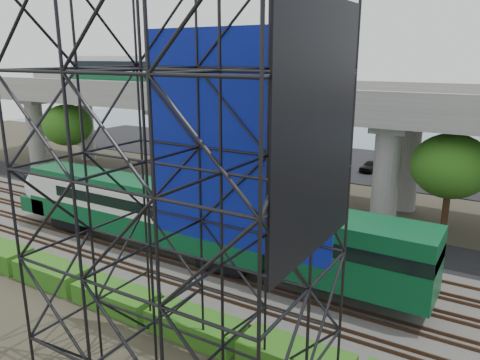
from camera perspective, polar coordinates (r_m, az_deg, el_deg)
The scene contains 13 objects.
ground at distance 28.94m, azimuth -10.05°, elevation -10.74°, with size 140.00×140.00×0.00m, color #474233.
ballast_bed at distance 30.27m, azimuth -7.55°, elevation -9.23°, with size 90.00×12.00×0.20m, color slate.
service_road at distance 36.79m, azimuth 0.75°, elevation -4.75°, with size 90.00×5.00×0.08m, color black.
parking_lot at distance 57.53m, azimuth 12.72°, elevation 2.12°, with size 90.00×18.00×0.08m, color black.
harbor_water at distance 78.38m, azimuth 17.95°, elevation 5.09°, with size 140.00×40.00×0.03m, color slate.
rail_tracks at distance 30.20m, azimuth -7.56°, elevation -8.92°, with size 90.00×9.52×0.16m.
commuter_train at distance 29.66m, azimuth -8.75°, elevation -4.02°, with size 29.30×3.06×4.30m.
overpass at distance 40.31m, azimuth 3.17°, elevation 8.91°, with size 80.00×12.00×12.40m.
scaffold_tower at distance 15.37m, azimuth -6.88°, elevation -3.96°, with size 9.36×6.36×15.00m.
hedge_strip at distance 25.33m, azimuth -14.90°, elevation -13.55°, with size 34.60×1.80×1.20m.
trees at distance 42.47m, azimuth -0.78°, elevation 5.64°, with size 40.94×16.94×7.69m.
suv at distance 47.55m, azimuth -19.28°, elevation -0.07°, with size 2.42×5.24×1.46m, color black.
parked_cars at distance 56.75m, azimuth 13.55°, elevation 2.59°, with size 37.47×9.74×1.31m.
Camera 1 is at (17.54, -19.38, 12.42)m, focal length 35.00 mm.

